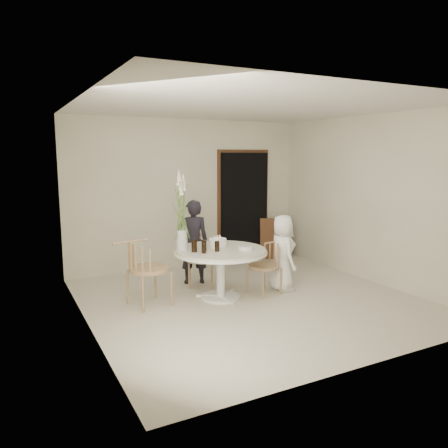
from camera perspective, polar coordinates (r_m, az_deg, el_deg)
name	(u,v)px	position (r m, az deg, el deg)	size (l,w,h in m)	color
ground	(250,299)	(6.39, 3.44, -9.81)	(4.50, 4.50, 0.00)	beige
room_shell	(251,187)	(6.06, 3.58, 4.84)	(4.50, 4.50, 4.50)	silver
doorway	(244,207)	(8.58, 2.62, 2.25)	(1.00, 0.10, 2.10)	black
door_trim	(243,204)	(8.60, 2.49, 2.67)	(1.12, 0.03, 2.22)	brown
table	(221,257)	(6.26, -0.44, -4.31)	(1.33, 1.33, 0.73)	white
picture_frame	(275,239)	(8.79, 6.72, -1.90)	(0.61, 0.04, 0.82)	brown
chair_far	(201,253)	(7.03, -3.08, -3.79)	(0.55, 0.57, 0.78)	tan
chair_right	(269,260)	(6.59, 5.93, -4.66)	(0.51, 0.49, 0.78)	tan
chair_left	(140,263)	(6.00, -10.91, -5.06)	(0.63, 0.59, 0.95)	tan
girl	(193,242)	(7.02, -4.05, -2.34)	(0.50, 0.33, 1.36)	black
boy	(282,253)	(6.71, 7.63, -3.77)	(0.57, 0.37, 1.17)	white
birthday_cake	(218,243)	(6.38, -0.82, -2.46)	(0.26, 0.26, 0.17)	white
cola_tumbler_a	(204,248)	(5.98, -2.65, -3.20)	(0.06, 0.06, 0.13)	black
cola_tumbler_b	(217,246)	(6.08, -0.91, -2.93)	(0.07, 0.07, 0.14)	black
cola_tumbler_c	(194,246)	(6.05, -3.92, -2.88)	(0.08, 0.08, 0.17)	black
cola_tumbler_d	(204,246)	(6.11, -2.63, -2.83)	(0.07, 0.07, 0.15)	black
plate_stack	(246,248)	(6.21, 2.86, -3.11)	(0.21, 0.21, 0.05)	silver
flower_vase	(181,212)	(6.11, -5.58, 1.59)	(0.16, 0.16, 1.15)	silver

